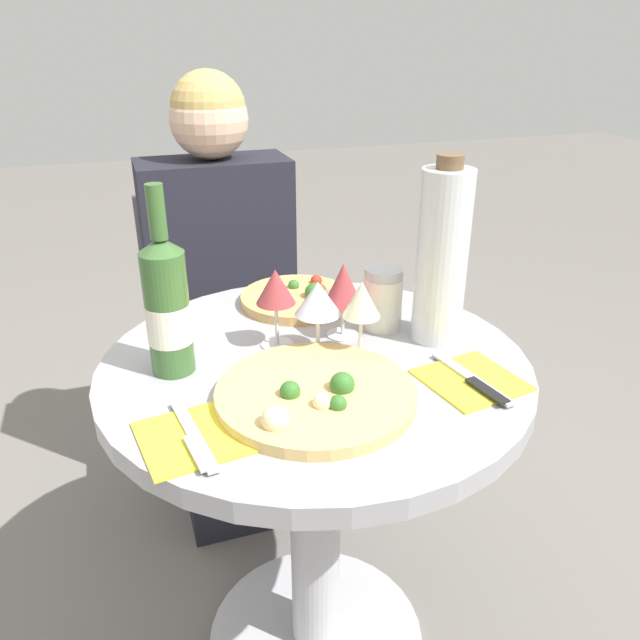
{
  "coord_description": "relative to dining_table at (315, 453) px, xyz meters",
  "views": [
    {
      "loc": [
        -0.3,
        -0.93,
        1.26
      ],
      "look_at": [
        -0.01,
        -0.05,
        0.82
      ],
      "focal_mm": 35.0,
      "sensor_mm": 36.0,
      "label": 1
    }
  ],
  "objects": [
    {
      "name": "pizza_small_far",
      "position": [
        0.05,
        0.25,
        0.22
      ],
      "size": [
        0.24,
        0.24,
        0.05
      ],
      "color": "tan",
      "rests_on": "dining_table"
    },
    {
      "name": "wine_glass_back_left",
      "position": [
        -0.05,
        0.08,
        0.32
      ],
      "size": [
        0.07,
        0.07,
        0.15
      ],
      "color": "silver",
      "rests_on": "dining_table"
    },
    {
      "name": "wine_bottle",
      "position": [
        -0.24,
        0.04,
        0.32
      ],
      "size": [
        0.07,
        0.07,
        0.32
      ],
      "color": "#38602D",
      "rests_on": "dining_table"
    },
    {
      "name": "pizza_large",
      "position": [
        -0.04,
        -0.13,
        0.22
      ],
      "size": [
        0.32,
        0.32,
        0.05
      ],
      "color": "#DBB26B",
      "rests_on": "dining_table"
    },
    {
      "name": "place_setting_left",
      "position": [
        -0.24,
        -0.17,
        0.21
      ],
      "size": [
        0.17,
        0.19,
        0.01
      ],
      "color": "yellow",
      "rests_on": "dining_table"
    },
    {
      "name": "wine_glass_front_right",
      "position": [
        0.08,
        -0.02,
        0.31
      ],
      "size": [
        0.07,
        0.07,
        0.14
      ],
      "color": "silver",
      "rests_on": "dining_table"
    },
    {
      "name": "seated_diner",
      "position": [
        -0.05,
        0.6,
        0.01
      ],
      "size": [
        0.38,
        0.4,
        1.17
      ],
      "rotation": [
        0.0,
        0.0,
        3.14
      ],
      "color": "black",
      "rests_on": "ground_plane"
    },
    {
      "name": "chair_behind_diner",
      "position": [
        -0.05,
        0.73,
        -0.11
      ],
      "size": [
        0.4,
        0.4,
        0.84
      ],
      "rotation": [
        0.0,
        0.0,
        3.14
      ],
      "color": "slate",
      "rests_on": "ground_plane"
    },
    {
      "name": "wine_glass_center",
      "position": [
        0.02,
        0.03,
        0.31
      ],
      "size": [
        0.08,
        0.08,
        0.14
      ],
      "color": "silver",
      "rests_on": "dining_table"
    },
    {
      "name": "place_setting_right",
      "position": [
        0.22,
        -0.16,
        0.21
      ],
      "size": [
        0.17,
        0.19,
        0.01
      ],
      "color": "yellow",
      "rests_on": "dining_table"
    },
    {
      "name": "ground_plane",
      "position": [
        0.0,
        0.0,
        -0.52
      ],
      "size": [
        12.0,
        12.0,
        0.0
      ],
      "primitive_type": "plane",
      "color": "slate",
      "rests_on": "ground"
    },
    {
      "name": "sugar_shaker",
      "position": [
        0.17,
        0.09,
        0.26
      ],
      "size": [
        0.08,
        0.08,
        0.12
      ],
      "color": "silver",
      "rests_on": "dining_table"
    },
    {
      "name": "tall_carafe",
      "position": [
        0.25,
        0.01,
        0.37
      ],
      "size": [
        0.09,
        0.09,
        0.34
      ],
      "color": "silver",
      "rests_on": "dining_table"
    },
    {
      "name": "dining_table",
      "position": [
        0.0,
        0.0,
        0.0
      ],
      "size": [
        0.76,
        0.76,
        0.72
      ],
      "color": "#B2B2B7",
      "rests_on": "ground_plane"
    },
    {
      "name": "wine_glass_back_right",
      "position": [
        0.08,
        0.08,
        0.31
      ],
      "size": [
        0.07,
        0.07,
        0.15
      ],
      "color": "silver",
      "rests_on": "dining_table"
    }
  ]
}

